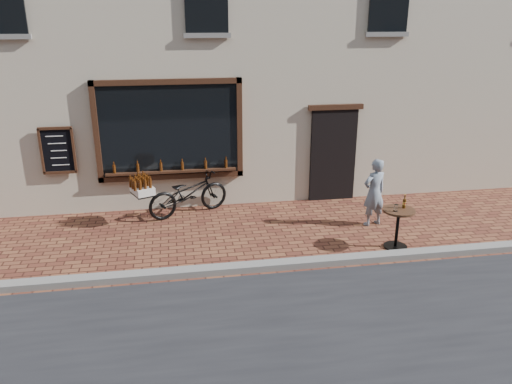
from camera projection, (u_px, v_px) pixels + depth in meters
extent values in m
plane|color=#53261B|center=(286.00, 273.00, 8.72)|extent=(90.00, 90.00, 0.00)
cube|color=slate|center=(284.00, 264.00, 8.89)|extent=(90.00, 0.25, 0.12)
cube|color=black|center=(169.00, 130.00, 11.01)|extent=(3.00, 0.06, 2.00)
cube|color=black|center=(167.00, 82.00, 10.64)|extent=(3.24, 0.10, 0.12)
cube|color=black|center=(172.00, 176.00, 11.35)|extent=(3.24, 0.10, 0.12)
cube|color=black|center=(96.00, 133.00, 10.75)|extent=(0.12, 0.10, 2.24)
cube|color=black|center=(240.00, 128.00, 11.23)|extent=(0.12, 0.10, 2.24)
cube|color=black|center=(172.00, 171.00, 11.26)|extent=(2.90, 0.16, 0.05)
cube|color=black|center=(333.00, 155.00, 11.86)|extent=(1.10, 0.10, 2.20)
cube|color=black|center=(336.00, 107.00, 11.45)|extent=(1.30, 0.10, 0.12)
cube|color=black|center=(58.00, 150.00, 10.75)|extent=(0.62, 0.04, 0.92)
cylinder|color=#3D1C07|center=(114.00, 169.00, 11.02)|extent=(0.06, 0.06, 0.19)
cylinder|color=#3D1C07|center=(138.00, 168.00, 11.10)|extent=(0.06, 0.06, 0.19)
cylinder|color=#3D1C07|center=(160.00, 167.00, 11.18)|extent=(0.06, 0.06, 0.19)
cylinder|color=#3D1C07|center=(183.00, 166.00, 11.26)|extent=(0.06, 0.06, 0.19)
cylinder|color=#3D1C07|center=(205.00, 165.00, 11.33)|extent=(0.06, 0.06, 0.19)
cylinder|color=#3D1C07|center=(227.00, 164.00, 11.41)|extent=(0.06, 0.06, 0.19)
imported|color=black|center=(188.00, 193.00, 11.14)|extent=(2.00, 1.34, 0.99)
cube|color=black|center=(143.00, 194.00, 10.55)|extent=(0.55, 0.63, 0.03)
cube|color=beige|center=(142.00, 190.00, 10.52)|extent=(0.56, 0.65, 0.15)
cylinder|color=#3D1C07|center=(150.00, 183.00, 10.35)|extent=(0.06, 0.06, 0.21)
cylinder|color=#3D1C07|center=(145.00, 184.00, 10.30)|extent=(0.06, 0.06, 0.21)
cylinder|color=#3D1C07|center=(140.00, 185.00, 10.24)|extent=(0.06, 0.06, 0.21)
cylinder|color=#3D1C07|center=(135.00, 186.00, 10.19)|extent=(0.06, 0.06, 0.21)
cylinder|color=#3D1C07|center=(148.00, 181.00, 10.46)|extent=(0.06, 0.06, 0.21)
cylinder|color=#3D1C07|center=(143.00, 182.00, 10.40)|extent=(0.06, 0.06, 0.21)
cylinder|color=#3D1C07|center=(138.00, 183.00, 10.35)|extent=(0.06, 0.06, 0.21)
cylinder|color=#3D1C07|center=(133.00, 184.00, 10.29)|extent=(0.06, 0.06, 0.21)
cylinder|color=#3D1C07|center=(146.00, 180.00, 10.56)|extent=(0.06, 0.06, 0.21)
cylinder|color=#3D1C07|center=(141.00, 181.00, 10.51)|extent=(0.06, 0.06, 0.21)
cylinder|color=#3D1C07|center=(136.00, 182.00, 10.45)|extent=(0.06, 0.06, 0.21)
cylinder|color=#3D1C07|center=(130.00, 182.00, 10.40)|extent=(0.06, 0.06, 0.21)
cylinder|color=#3D1C07|center=(143.00, 178.00, 10.67)|extent=(0.06, 0.06, 0.21)
cylinder|color=#3D1C07|center=(138.00, 179.00, 10.61)|extent=(0.06, 0.06, 0.21)
cylinder|color=black|center=(395.00, 246.00, 9.68)|extent=(0.45, 0.45, 0.03)
cylinder|color=black|center=(397.00, 229.00, 9.55)|extent=(0.06, 0.06, 0.72)
cylinder|color=black|center=(399.00, 210.00, 9.43)|extent=(0.61, 0.61, 0.04)
cylinder|color=gold|center=(404.00, 203.00, 9.46)|extent=(0.06, 0.06, 0.06)
cylinder|color=white|center=(396.00, 208.00, 9.31)|extent=(0.08, 0.08, 0.13)
imported|color=slate|center=(374.00, 192.00, 10.49)|extent=(0.61, 0.48, 1.46)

